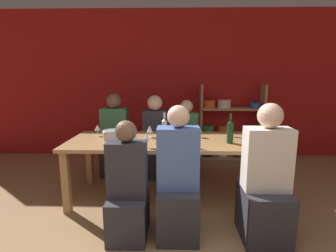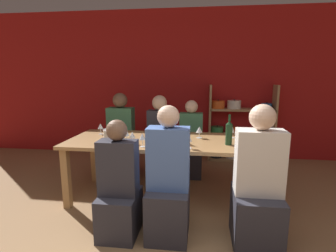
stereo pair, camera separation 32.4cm
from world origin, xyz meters
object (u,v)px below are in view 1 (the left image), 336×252
at_px(wine_glass_white_b, 166,137).
at_px(wine_glass_empty_a, 193,138).
at_px(wine_glass_white_a, 146,137).
at_px(wine_glass_white_c, 185,132).
at_px(person_far_b, 115,144).
at_px(person_far_c, 186,147).
at_px(wine_bottle_green, 230,131).
at_px(person_far_a, 155,146).
at_px(wine_glass_red_c, 199,129).
at_px(wine_bottle_dark, 165,127).
at_px(wine_glass_red_b, 135,136).
at_px(person_near_a, 128,195).
at_px(wine_glass_empty_b, 253,131).
at_px(wine_glass_red_d, 178,130).
at_px(wine_glass_empty_c, 128,134).
at_px(wine_glass_red_a, 150,129).
at_px(cell_phone, 169,144).
at_px(person_near_c, 265,190).
at_px(mixing_bowl, 112,135).
at_px(person_near_b, 178,189).
at_px(shelf_unit, 228,129).
at_px(wine_glass_red_f, 98,128).
at_px(dining_table, 168,146).
at_px(wine_glass_red_e, 230,128).

relative_size(wine_glass_white_b, wine_glass_empty_a, 1.04).
height_order(wine_glass_white_a, wine_glass_white_c, wine_glass_white_c).
height_order(wine_glass_white_b, person_far_b, person_far_b).
bearing_deg(person_far_b, person_far_c, 178.61).
height_order(wine_bottle_green, person_far_a, person_far_a).
relative_size(wine_glass_red_c, wine_glass_empty_a, 0.90).
bearing_deg(wine_glass_white_a, wine_bottle_dark, 71.49).
height_order(wine_glass_red_b, person_near_a, person_near_a).
bearing_deg(wine_glass_empty_a, wine_glass_empty_b, 27.43).
distance_m(wine_glass_red_b, wine_glass_red_d, 0.56).
bearing_deg(wine_glass_empty_c, wine_glass_white_c, 4.61).
xyz_separation_m(wine_glass_white_a, wine_glass_white_b, (0.21, -0.00, 0.00)).
distance_m(wine_glass_red_a, wine_glass_red_c, 0.62).
distance_m(wine_glass_white_a, person_far_b, 1.40).
height_order(cell_phone, person_near_c, person_near_c).
height_order(wine_glass_white_b, wine_glass_empty_a, wine_glass_white_b).
relative_size(mixing_bowl, wine_glass_white_a, 1.52).
relative_size(cell_phone, person_near_b, 0.13).
distance_m(shelf_unit, wine_glass_empty_b, 1.66).
bearing_deg(person_far_a, person_far_c, -173.75).
xyz_separation_m(wine_bottle_dark, wine_glass_white_a, (-0.18, -0.53, -0.01)).
bearing_deg(wine_glass_red_f, wine_glass_red_c, -2.01).
relative_size(dining_table, person_far_c, 2.05).
distance_m(shelf_unit, person_far_b, 2.09).
relative_size(shelf_unit, person_far_a, 1.10).
bearing_deg(wine_glass_red_f, wine_glass_red_b, -37.90).
distance_m(dining_table, wine_glass_empty_b, 1.05).
xyz_separation_m(wine_glass_empty_c, person_near_a, (0.09, -0.61, -0.45)).
height_order(wine_glass_empty_b, wine_glass_red_f, same).
xyz_separation_m(wine_bottle_dark, cell_phone, (0.06, -0.39, -0.12)).
relative_size(wine_glass_empty_b, cell_phone, 0.90).
bearing_deg(shelf_unit, person_near_c, -93.64).
relative_size(wine_glass_red_b, person_near_a, 0.12).
xyz_separation_m(wine_glass_red_c, person_far_a, (-0.60, 0.62, -0.39)).
relative_size(wine_bottle_green, person_near_a, 0.30).
bearing_deg(wine_bottle_green, wine_glass_red_d, 163.12).
bearing_deg(person_far_c, dining_table, 72.28).
distance_m(mixing_bowl, wine_glass_red_b, 0.37).
distance_m(shelf_unit, person_far_c, 1.20).
bearing_deg(mixing_bowl, wine_bottle_green, -4.77).
bearing_deg(wine_bottle_green, person_far_b, 147.81).
distance_m(shelf_unit, wine_glass_red_b, 2.41).
bearing_deg(shelf_unit, person_far_b, -156.41).
height_order(wine_glass_red_a, wine_glass_red_e, wine_glass_red_e).
height_order(wine_bottle_green, cell_phone, wine_bottle_green).
bearing_deg(wine_glass_red_f, wine_glass_white_c, -16.93).
relative_size(wine_glass_red_a, wine_glass_red_c, 1.04).
bearing_deg(wine_glass_white_c, person_far_b, 136.42).
height_order(wine_glass_red_c, person_far_a, person_far_a).
distance_m(wine_glass_red_c, person_far_c, 0.80).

